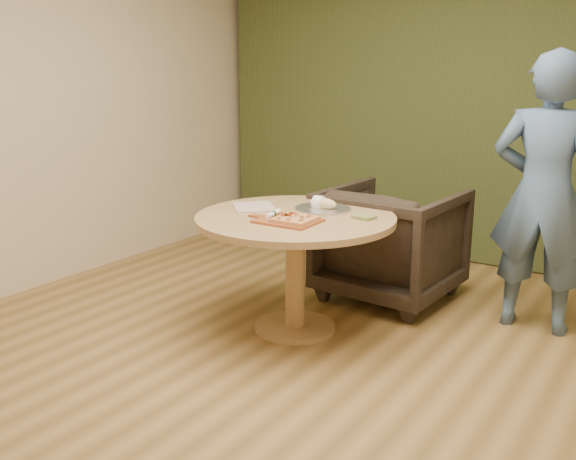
# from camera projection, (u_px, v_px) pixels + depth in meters

# --- Properties ---
(room_shell) EXTENTS (5.04, 6.04, 2.84)m
(room_shell) POSITION_uv_depth(u_px,v_px,m) (277.00, 121.00, 2.89)
(room_shell) COLOR olive
(room_shell) RESTS_ON ground
(curtain) EXTENTS (4.80, 0.14, 2.78)m
(curtain) POSITION_uv_depth(u_px,v_px,m) (478.00, 95.00, 5.23)
(curtain) COLOR #303A1A
(curtain) RESTS_ON ground
(pedestal_table) EXTENTS (1.23, 1.23, 0.75)m
(pedestal_table) POSITION_uv_depth(u_px,v_px,m) (295.00, 237.00, 3.96)
(pedestal_table) COLOR tan
(pedestal_table) RESTS_ON ground
(pizza_paddle) EXTENTS (0.45, 0.29, 0.01)m
(pizza_paddle) POSITION_uv_depth(u_px,v_px,m) (287.00, 221.00, 3.76)
(pizza_paddle) COLOR #9B4C27
(pizza_paddle) RESTS_ON pedestal_table
(flatbread_pizza) EXTENTS (0.23, 0.23, 0.04)m
(flatbread_pizza) POSITION_uv_depth(u_px,v_px,m) (295.00, 219.00, 3.72)
(flatbread_pizza) COLOR tan
(flatbread_pizza) RESTS_ON pizza_paddle
(cutlery_roll) EXTENTS (0.06, 0.20, 0.03)m
(cutlery_roll) POSITION_uv_depth(u_px,v_px,m) (273.00, 214.00, 3.84)
(cutlery_roll) COLOR white
(cutlery_roll) RESTS_ON pizza_paddle
(newspaper) EXTENTS (0.39, 0.39, 0.01)m
(newspaper) POSITION_uv_depth(u_px,v_px,m) (254.00, 207.00, 4.13)
(newspaper) COLOR silver
(newspaper) RESTS_ON pedestal_table
(serving_tray) EXTENTS (0.36, 0.36, 0.02)m
(serving_tray) POSITION_uv_depth(u_px,v_px,m) (323.00, 209.00, 4.07)
(serving_tray) COLOR silver
(serving_tray) RESTS_ON pedestal_table
(bread_roll) EXTENTS (0.19, 0.09, 0.09)m
(bread_roll) POSITION_uv_depth(u_px,v_px,m) (322.00, 203.00, 4.06)
(bread_roll) COLOR #E3C18A
(bread_roll) RESTS_ON serving_tray
(green_packet) EXTENTS (0.13, 0.12, 0.02)m
(green_packet) POSITION_uv_depth(u_px,v_px,m) (364.00, 217.00, 3.84)
(green_packet) COLOR #59642D
(green_packet) RESTS_ON pedestal_table
(armchair) EXTENTS (0.92, 0.87, 0.90)m
(armchair) POSITION_uv_depth(u_px,v_px,m) (391.00, 237.00, 4.58)
(armchair) COLOR black
(armchair) RESTS_ON ground
(person_standing) EXTENTS (0.66, 0.46, 1.74)m
(person_standing) POSITION_uv_depth(u_px,v_px,m) (544.00, 195.00, 3.94)
(person_standing) COLOR #466186
(person_standing) RESTS_ON ground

